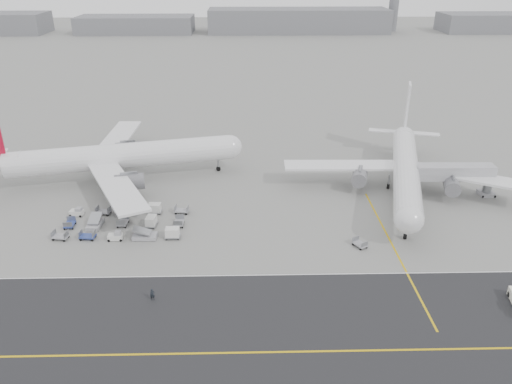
{
  "coord_description": "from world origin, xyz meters",
  "views": [
    {
      "loc": [
        6.3,
        -63.0,
        42.06
      ],
      "look_at": [
        8.08,
        12.0,
        6.79
      ],
      "focal_mm": 35.0,
      "sensor_mm": 36.0,
      "label": 1
    }
  ],
  "objects_px": {
    "control_tower": "(394,4)",
    "airliner_a": "(116,157)",
    "jet_bridge": "(452,174)",
    "ground_crew_a": "(152,295)",
    "airliner_b": "(406,168)"
  },
  "relations": [
    {
      "from": "control_tower",
      "to": "airliner_a",
      "type": "relative_size",
      "value": 0.6
    },
    {
      "from": "airliner_a",
      "to": "jet_bridge",
      "type": "bearing_deg",
      "value": -110.05
    },
    {
      "from": "control_tower",
      "to": "ground_crew_a",
      "type": "bearing_deg",
      "value": -111.32
    },
    {
      "from": "airliner_a",
      "to": "airliner_b",
      "type": "relative_size",
      "value": 1.1
    },
    {
      "from": "airliner_b",
      "to": "ground_crew_a",
      "type": "xyz_separation_m",
      "value": [
        -44.13,
        -34.18,
        -3.97
      ]
    },
    {
      "from": "jet_bridge",
      "to": "ground_crew_a",
      "type": "height_order",
      "value": "jet_bridge"
    },
    {
      "from": "control_tower",
      "to": "airliner_a",
      "type": "distance_m",
      "value": 261.54
    },
    {
      "from": "control_tower",
      "to": "airliner_a",
      "type": "xyz_separation_m",
      "value": [
        -120.17,
        -232.05,
        -10.97
      ]
    },
    {
      "from": "jet_bridge",
      "to": "ground_crew_a",
      "type": "bearing_deg",
      "value": -147.66
    },
    {
      "from": "ground_crew_a",
      "to": "airliner_b",
      "type": "bearing_deg",
      "value": 24.59
    },
    {
      "from": "airliner_b",
      "to": "ground_crew_a",
      "type": "distance_m",
      "value": 55.96
    },
    {
      "from": "control_tower",
      "to": "airliner_b",
      "type": "distance_m",
      "value": 246.76
    },
    {
      "from": "jet_bridge",
      "to": "airliner_b",
      "type": "bearing_deg",
      "value": 165.01
    },
    {
      "from": "jet_bridge",
      "to": "control_tower",
      "type": "bearing_deg",
      "value": 78.52
    },
    {
      "from": "airliner_b",
      "to": "jet_bridge",
      "type": "xyz_separation_m",
      "value": [
        8.33,
        -2.41,
        -0.3
      ]
    }
  ]
}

